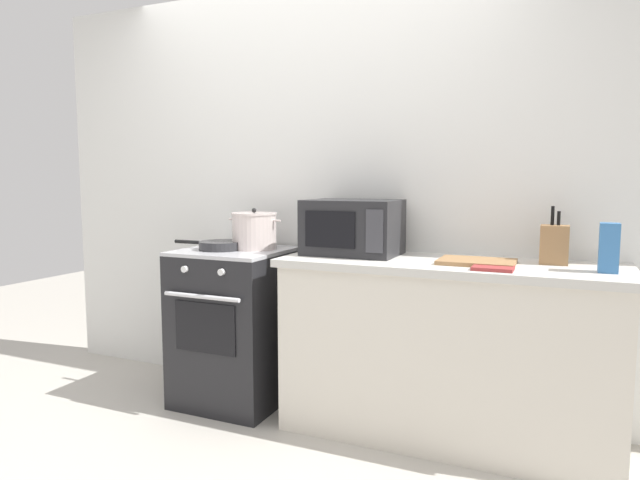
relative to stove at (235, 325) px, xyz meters
The scene contains 12 objects.
ground_plane 0.83m from the stove, 59.70° to the right, with size 10.00×10.00×0.00m, color #B2ADA3.
back_wall 1.09m from the stove, 29.72° to the left, with size 4.40×0.10×2.50m, color silver.
lower_cabinet_right 1.25m from the stove, ahead, with size 1.64×0.56×0.88m, color beige.
countertop_right 1.33m from the stove, ahead, with size 1.70×0.60×0.04m, color beige.
stove is the anchor object (origin of this frame).
stock_pot 0.58m from the stove, 32.90° to the left, with size 0.35×0.27×0.24m.
frying_pan 0.49m from the stove, 147.98° to the right, with size 0.46×0.26×0.05m.
microwave 0.95m from the stove, ahead, with size 0.50×0.37×0.30m.
cutting_board 1.47m from the stove, ahead, with size 0.36×0.26×0.02m, color #997047.
knife_block 1.83m from the stove, ahead, with size 0.13×0.10×0.28m.
pasta_box 2.04m from the stove, ahead, with size 0.08×0.08×0.22m, color teal.
oven_mitt 1.57m from the stove, ahead, with size 0.18×0.14×0.02m, color #993333.
Camera 1 is at (1.43, -2.17, 1.33)m, focal length 31.22 mm.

